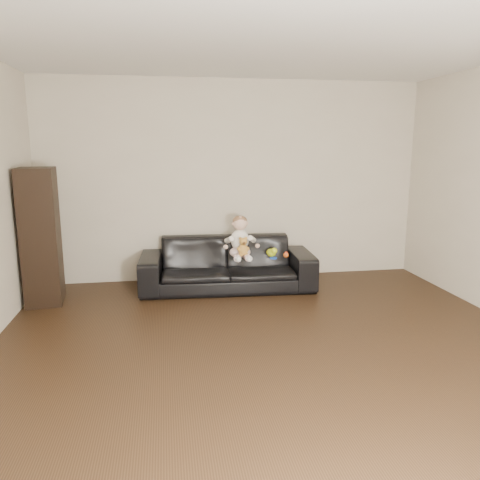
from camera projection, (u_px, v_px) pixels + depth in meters
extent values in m
plane|color=#301F11|center=(284.00, 369.00, 3.75)|extent=(5.50, 5.50, 0.00)
plane|color=beige|center=(291.00, 22.00, 3.24)|extent=(5.50, 5.50, 0.00)
plane|color=beige|center=(234.00, 181.00, 6.15)|extent=(5.00, 0.00, 5.00)
imported|color=black|center=(227.00, 264.00, 5.84)|extent=(2.18, 0.94, 0.62)
cube|color=black|center=(41.00, 236.00, 5.23)|extent=(0.44, 0.56, 1.53)
cube|color=silver|center=(40.00, 206.00, 5.16)|extent=(0.21, 0.27, 0.28)
ellipsoid|color=#FBD4D6|center=(240.00, 252.00, 5.73)|extent=(0.28, 0.25, 0.14)
ellipsoid|color=white|center=(240.00, 240.00, 5.72)|extent=(0.24, 0.20, 0.27)
sphere|color=beige|center=(240.00, 223.00, 5.66)|extent=(0.19, 0.19, 0.18)
ellipsoid|color=#8C603F|center=(240.00, 221.00, 5.67)|extent=(0.20, 0.20, 0.12)
cylinder|color=#FBD4D6|center=(238.00, 257.00, 5.57)|extent=(0.10, 0.22, 0.08)
cylinder|color=#FBD4D6|center=(247.00, 257.00, 5.58)|extent=(0.10, 0.22, 0.08)
sphere|color=white|center=(238.00, 259.00, 5.46)|extent=(0.08, 0.08, 0.07)
sphere|color=white|center=(249.00, 259.00, 5.48)|extent=(0.08, 0.08, 0.07)
cylinder|color=white|center=(229.00, 240.00, 5.64)|extent=(0.08, 0.19, 0.12)
cylinder|color=white|center=(252.00, 239.00, 5.68)|extent=(0.08, 0.19, 0.12)
ellipsoid|color=#C28A37|center=(243.00, 250.00, 5.56)|extent=(0.13, 0.11, 0.14)
sphere|color=#C28A37|center=(243.00, 242.00, 5.53)|extent=(0.10, 0.10, 0.09)
sphere|color=#C28A37|center=(240.00, 239.00, 5.52)|extent=(0.04, 0.04, 0.04)
sphere|color=#C28A37|center=(246.00, 238.00, 5.53)|extent=(0.04, 0.04, 0.04)
sphere|color=#593819|center=(244.00, 243.00, 5.49)|extent=(0.04, 0.04, 0.04)
ellipsoid|color=#C7E01A|center=(271.00, 253.00, 5.79)|extent=(0.16, 0.17, 0.10)
sphere|color=#C84E17|center=(286.00, 255.00, 5.72)|extent=(0.08, 0.08, 0.07)
cylinder|color=blue|center=(273.00, 258.00, 5.69)|extent=(0.10, 0.10, 0.01)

